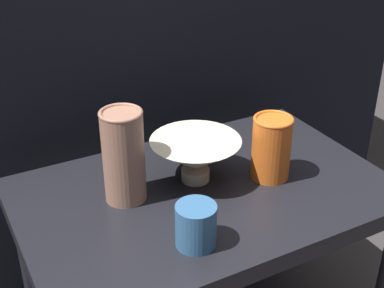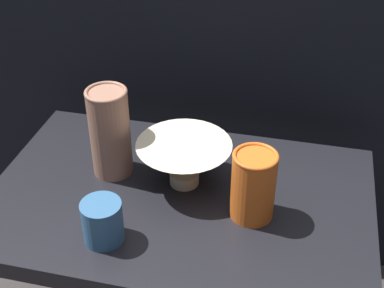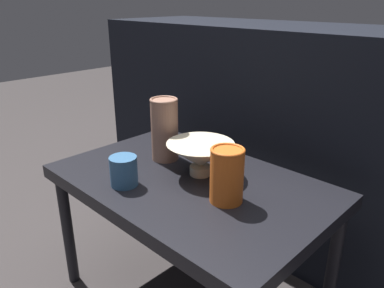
{
  "view_description": "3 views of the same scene",
  "coord_description": "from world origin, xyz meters",
  "px_view_note": "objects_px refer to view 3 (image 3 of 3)",
  "views": [
    {
      "loc": [
        -0.48,
        -0.84,
        1.08
      ],
      "look_at": [
        -0.01,
        0.03,
        0.55
      ],
      "focal_mm": 50.0,
      "sensor_mm": 36.0,
      "label": 1
    },
    {
      "loc": [
        0.22,
        -0.82,
        1.17
      ],
      "look_at": [
        0.01,
        0.05,
        0.54
      ],
      "focal_mm": 50.0,
      "sensor_mm": 36.0,
      "label": 2
    },
    {
      "loc": [
        0.68,
        -0.69,
        0.94
      ],
      "look_at": [
        -0.02,
        0.03,
        0.54
      ],
      "focal_mm": 35.0,
      "sensor_mm": 36.0,
      "label": 3
    }
  ],
  "objects_px": {
    "bowl": "(199,155)",
    "vase_textured_left": "(165,129)",
    "vase_colorful_right": "(227,174)",
    "cup": "(124,171)"
  },
  "relations": [
    {
      "from": "vase_textured_left",
      "to": "cup",
      "type": "bearing_deg",
      "value": -74.62
    },
    {
      "from": "vase_textured_left",
      "to": "vase_colorful_right",
      "type": "relative_size",
      "value": 1.38
    },
    {
      "from": "vase_textured_left",
      "to": "bowl",
      "type": "bearing_deg",
      "value": -2.33
    },
    {
      "from": "vase_colorful_right",
      "to": "cup",
      "type": "bearing_deg",
      "value": -153.22
    },
    {
      "from": "vase_textured_left",
      "to": "vase_colorful_right",
      "type": "distance_m",
      "value": 0.32
    },
    {
      "from": "vase_colorful_right",
      "to": "cup",
      "type": "relative_size",
      "value": 1.73
    },
    {
      "from": "vase_textured_left",
      "to": "vase_colorful_right",
      "type": "bearing_deg",
      "value": -12.92
    },
    {
      "from": "bowl",
      "to": "vase_textured_left",
      "type": "distance_m",
      "value": 0.16
    },
    {
      "from": "bowl",
      "to": "vase_textured_left",
      "type": "height_order",
      "value": "vase_textured_left"
    },
    {
      "from": "vase_textured_left",
      "to": "vase_colorful_right",
      "type": "height_order",
      "value": "vase_textured_left"
    }
  ]
}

